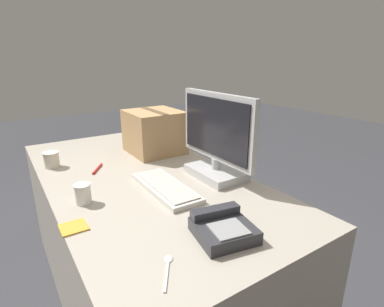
{
  "coord_description": "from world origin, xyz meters",
  "views": [
    {
      "loc": [
        1.36,
        -0.57,
        1.33
      ],
      "look_at": [
        0.24,
        0.17,
        0.89
      ],
      "focal_mm": 28.0,
      "sensor_mm": 36.0,
      "label": 1
    }
  ],
  "objects_px": {
    "monitor": "(216,142)",
    "keyboard": "(166,187)",
    "spoon": "(168,266)",
    "pen_marker": "(97,169)",
    "cardboard_box": "(154,132)",
    "desk_phone": "(223,228)",
    "paper_cup_left": "(52,160)",
    "sticky_note_pad": "(74,227)",
    "paper_cup_right": "(83,194)"
  },
  "relations": [
    {
      "from": "keyboard",
      "to": "spoon",
      "type": "relative_size",
      "value": 3.1
    },
    {
      "from": "cardboard_box",
      "to": "desk_phone",
      "type": "bearing_deg",
      "value": -13.3
    },
    {
      "from": "paper_cup_left",
      "to": "pen_marker",
      "type": "bearing_deg",
      "value": 47.64
    },
    {
      "from": "monitor",
      "to": "sticky_note_pad",
      "type": "relative_size",
      "value": 5.75
    },
    {
      "from": "monitor",
      "to": "pen_marker",
      "type": "bearing_deg",
      "value": -131.7
    },
    {
      "from": "paper_cup_right",
      "to": "sticky_note_pad",
      "type": "distance_m",
      "value": 0.2
    },
    {
      "from": "desk_phone",
      "to": "paper_cup_left",
      "type": "xyz_separation_m",
      "value": [
        -1.04,
        -0.37,
        0.01
      ]
    },
    {
      "from": "desk_phone",
      "to": "sticky_note_pad",
      "type": "relative_size",
      "value": 2.4
    },
    {
      "from": "keyboard",
      "to": "spoon",
      "type": "xyz_separation_m",
      "value": [
        0.47,
        -0.25,
        -0.01
      ]
    },
    {
      "from": "pen_marker",
      "to": "sticky_note_pad",
      "type": "bearing_deg",
      "value": -170.73
    },
    {
      "from": "paper_cup_left",
      "to": "paper_cup_right",
      "type": "relative_size",
      "value": 1.01
    },
    {
      "from": "spoon",
      "to": "pen_marker",
      "type": "height_order",
      "value": "pen_marker"
    },
    {
      "from": "paper_cup_right",
      "to": "paper_cup_left",
      "type": "bearing_deg",
      "value": -176.32
    },
    {
      "from": "cardboard_box",
      "to": "sticky_note_pad",
      "type": "height_order",
      "value": "cardboard_box"
    },
    {
      "from": "paper_cup_right",
      "to": "pen_marker",
      "type": "height_order",
      "value": "paper_cup_right"
    },
    {
      "from": "desk_phone",
      "to": "pen_marker",
      "type": "bearing_deg",
      "value": -157.67
    },
    {
      "from": "pen_marker",
      "to": "paper_cup_right",
      "type": "bearing_deg",
      "value": -170.6
    },
    {
      "from": "monitor",
      "to": "sticky_note_pad",
      "type": "distance_m",
      "value": 0.75
    },
    {
      "from": "monitor",
      "to": "desk_phone",
      "type": "distance_m",
      "value": 0.55
    },
    {
      "from": "monitor",
      "to": "keyboard",
      "type": "bearing_deg",
      "value": -89.43
    },
    {
      "from": "paper_cup_left",
      "to": "keyboard",
      "type": "bearing_deg",
      "value": 32.29
    },
    {
      "from": "desk_phone",
      "to": "paper_cup_left",
      "type": "height_order",
      "value": "paper_cup_left"
    },
    {
      "from": "paper_cup_right",
      "to": "sticky_note_pad",
      "type": "height_order",
      "value": "paper_cup_right"
    },
    {
      "from": "spoon",
      "to": "paper_cup_left",
      "type": "bearing_deg",
      "value": 40.58
    },
    {
      "from": "cardboard_box",
      "to": "sticky_note_pad",
      "type": "relative_size",
      "value": 3.57
    },
    {
      "from": "pen_marker",
      "to": "sticky_note_pad",
      "type": "xyz_separation_m",
      "value": [
        0.53,
        -0.24,
        -0.0
      ]
    },
    {
      "from": "paper_cup_right",
      "to": "spoon",
      "type": "height_order",
      "value": "paper_cup_right"
    },
    {
      "from": "cardboard_box",
      "to": "sticky_note_pad",
      "type": "bearing_deg",
      "value": -45.13
    },
    {
      "from": "paper_cup_right",
      "to": "cardboard_box",
      "type": "height_order",
      "value": "cardboard_box"
    },
    {
      "from": "paper_cup_left",
      "to": "cardboard_box",
      "type": "height_order",
      "value": "cardboard_box"
    },
    {
      "from": "paper_cup_right",
      "to": "cardboard_box",
      "type": "bearing_deg",
      "value": 129.69
    },
    {
      "from": "keyboard",
      "to": "cardboard_box",
      "type": "xyz_separation_m",
      "value": [
        -0.55,
        0.22,
        0.12
      ]
    },
    {
      "from": "sticky_note_pad",
      "to": "spoon",
      "type": "bearing_deg",
      "value": 26.54
    },
    {
      "from": "paper_cup_right",
      "to": "pen_marker",
      "type": "bearing_deg",
      "value": 155.47
    },
    {
      "from": "spoon",
      "to": "sticky_note_pad",
      "type": "distance_m",
      "value": 0.41
    },
    {
      "from": "keyboard",
      "to": "cardboard_box",
      "type": "height_order",
      "value": "cardboard_box"
    },
    {
      "from": "cardboard_box",
      "to": "sticky_note_pad",
      "type": "distance_m",
      "value": 0.93
    },
    {
      "from": "cardboard_box",
      "to": "paper_cup_left",
      "type": "bearing_deg",
      "value": -95.85
    },
    {
      "from": "pen_marker",
      "to": "sticky_note_pad",
      "type": "height_order",
      "value": "pen_marker"
    },
    {
      "from": "keyboard",
      "to": "paper_cup_right",
      "type": "distance_m",
      "value": 0.36
    },
    {
      "from": "keyboard",
      "to": "sticky_note_pad",
      "type": "relative_size",
      "value": 4.69
    },
    {
      "from": "monitor",
      "to": "paper_cup_left",
      "type": "xyz_separation_m",
      "value": [
        -0.6,
        -0.67,
        -0.14
      ]
    },
    {
      "from": "paper_cup_left",
      "to": "cardboard_box",
      "type": "distance_m",
      "value": 0.61
    },
    {
      "from": "monitor",
      "to": "keyboard",
      "type": "height_order",
      "value": "monitor"
    },
    {
      "from": "spoon",
      "to": "pen_marker",
      "type": "distance_m",
      "value": 0.9
    },
    {
      "from": "spoon",
      "to": "pen_marker",
      "type": "bearing_deg",
      "value": 29.54
    },
    {
      "from": "monitor",
      "to": "pen_marker",
      "type": "xyz_separation_m",
      "value": [
        -0.43,
        -0.48,
        -0.18
      ]
    },
    {
      "from": "paper_cup_left",
      "to": "paper_cup_right",
      "type": "xyz_separation_m",
      "value": [
        0.53,
        0.03,
        -0.0
      ]
    },
    {
      "from": "monitor",
      "to": "paper_cup_left",
      "type": "relative_size",
      "value": 6.1
    },
    {
      "from": "spoon",
      "to": "cardboard_box",
      "type": "relative_size",
      "value": 0.42
    }
  ]
}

